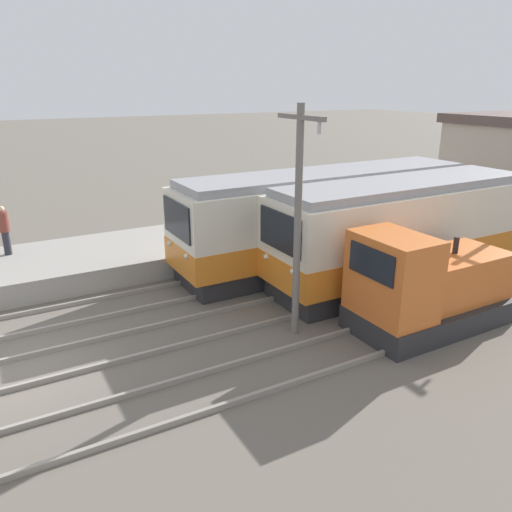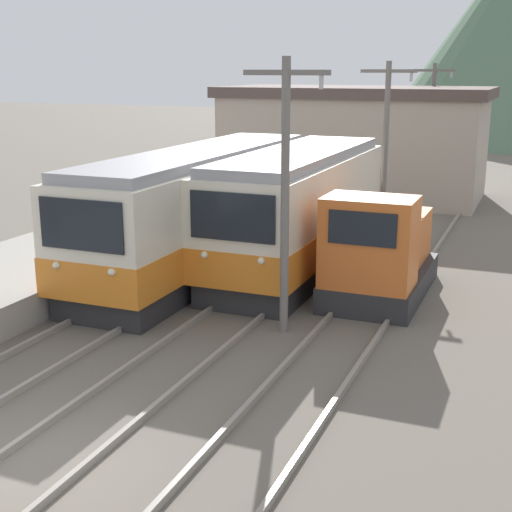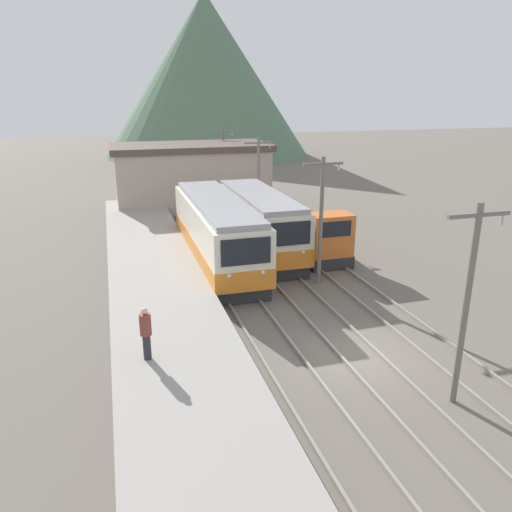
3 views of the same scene
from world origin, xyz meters
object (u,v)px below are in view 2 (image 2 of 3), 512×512
shunting_locomotive (380,254)px  commuter_train_left (201,214)px  catenary_mast_far (386,143)px  commuter_train_center (299,214)px  catenary_mast_distant (432,123)px  catenary_mast_mid (285,187)px

shunting_locomotive → commuter_train_left: bearing=172.2°
commuter_train_left → catenary_mast_far: size_ratio=1.95×
commuter_train_center → catenary_mast_far: catenary_mast_far is taller
shunting_locomotive → catenary_mast_far: catenary_mast_far is taller
shunting_locomotive → catenary_mast_distant: catenary_mast_distant is taller
commuter_train_center → catenary_mast_mid: 5.90m
commuter_train_center → catenary_mast_mid: size_ratio=1.60×
commuter_train_center → shunting_locomotive: (3.00, -1.92, -0.51)m
catenary_mast_far → catenary_mast_mid: bearing=-90.0°
commuter_train_left → catenary_mast_mid: size_ratio=1.95×
commuter_train_center → catenary_mast_far: bearing=73.9°
commuter_train_left → catenary_mast_distant: catenary_mast_distant is taller
commuter_train_center → catenary_mast_distant: 16.02m
commuter_train_left → shunting_locomotive: size_ratio=2.53×
shunting_locomotive → catenary_mast_mid: (-1.49, -3.50, 2.28)m
commuter_train_center → commuter_train_left: bearing=-158.1°
catenary_mast_mid → catenary_mast_distant: bearing=90.0°
commuter_train_left → catenary_mast_mid: catenary_mast_mid is taller
shunting_locomotive → commuter_train_center: bearing=147.4°
commuter_train_center → catenary_mast_mid: (1.51, -5.42, 1.77)m
commuter_train_center → catenary_mast_distant: bearing=84.6°
catenary_mast_far → catenary_mast_distant: bearing=90.0°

